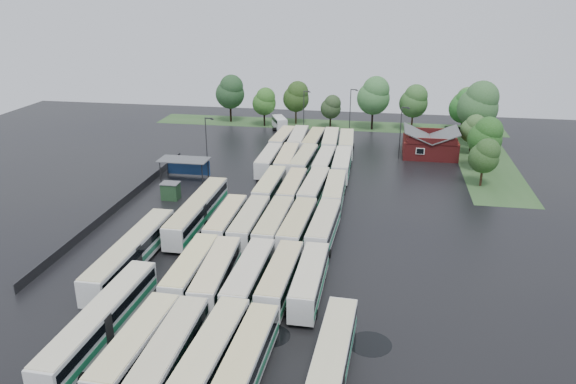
% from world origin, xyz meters
% --- Properties ---
extents(ground, '(160.00, 160.00, 0.00)m').
position_xyz_m(ground, '(0.00, 0.00, 0.00)').
color(ground, black).
rests_on(ground, ground).
extents(brick_building, '(10.07, 8.60, 5.39)m').
position_xyz_m(brick_building, '(24.00, 42.77, 1.87)').
color(brick_building, maroon).
rests_on(brick_building, ground).
extents(wash_shed, '(8.20, 4.20, 3.58)m').
position_xyz_m(wash_shed, '(-17.20, 22.02, 2.99)').
color(wash_shed, '#2D2D30').
rests_on(wash_shed, ground).
extents(utility_hut, '(2.70, 2.20, 2.62)m').
position_xyz_m(utility_hut, '(-16.20, 12.60, 1.32)').
color(utility_hut, '#1B3B1F').
rests_on(utility_hut, ground).
extents(grass_strip_north, '(80.00, 10.00, 0.01)m').
position_xyz_m(grass_strip_north, '(2.00, 64.80, 0.01)').
color(grass_strip_north, '#2F5226').
rests_on(grass_strip_north, ground).
extents(grass_strip_east, '(10.00, 50.00, 0.01)m').
position_xyz_m(grass_strip_east, '(34.00, 42.80, 0.01)').
color(grass_strip_east, '#2F5226').
rests_on(grass_strip_east, ground).
extents(west_fence, '(0.10, 50.00, 1.20)m').
position_xyz_m(west_fence, '(-22.20, 8.00, 0.60)').
color(west_fence, '#2D2D30').
rests_on(west_fence, ground).
extents(bus_r0c0, '(3.18, 13.13, 3.63)m').
position_xyz_m(bus_r0c0, '(-4.32, -26.12, 2.00)').
color(bus_r0c0, silver).
rests_on(bus_r0c0, ground).
extents(bus_r0c1, '(2.86, 13.01, 3.62)m').
position_xyz_m(bus_r0c1, '(-1.31, -26.19, 1.99)').
color(bus_r0c1, silver).
rests_on(bus_r0c1, ground).
extents(bus_r0c2, '(3.32, 13.07, 3.61)m').
position_xyz_m(bus_r0c2, '(2.15, -25.67, 1.98)').
color(bus_r0c2, silver).
rests_on(bus_r0c2, ground).
extents(bus_r0c3, '(3.01, 12.43, 3.44)m').
position_xyz_m(bus_r0c3, '(5.16, -25.70, 1.89)').
color(bus_r0c3, silver).
rests_on(bus_r0c3, ground).
extents(bus_r1c0, '(2.81, 12.64, 3.51)m').
position_xyz_m(bus_r1c0, '(-4.35, -12.14, 1.93)').
color(bus_r1c0, silver).
rests_on(bus_r1c0, ground).
extents(bus_r1c1, '(3.37, 12.99, 3.58)m').
position_xyz_m(bus_r1c1, '(-1.38, -12.69, 1.97)').
color(bus_r1c1, silver).
rests_on(bus_r1c1, ground).
extents(bus_r1c2, '(2.99, 13.02, 3.61)m').
position_xyz_m(bus_r1c2, '(2.16, -12.60, 1.99)').
color(bus_r1c2, silver).
rests_on(bus_r1c2, ground).
extents(bus_r1c3, '(3.00, 12.58, 3.48)m').
position_xyz_m(bus_r1c3, '(5.39, -12.19, 1.91)').
color(bus_r1c3, silver).
rests_on(bus_r1c3, ground).
extents(bus_r1c4, '(2.75, 12.45, 3.46)m').
position_xyz_m(bus_r1c4, '(8.45, -12.07, 1.90)').
color(bus_r1c4, silver).
rests_on(bus_r1c4, ground).
extents(bus_r2c0, '(2.68, 12.37, 3.44)m').
position_xyz_m(bus_r2c0, '(-4.30, 1.41, 1.89)').
color(bus_r2c0, silver).
rests_on(bus_r2c0, ground).
extents(bus_r2c1, '(2.78, 12.69, 3.53)m').
position_xyz_m(bus_r2c1, '(-1.14, 1.24, 1.94)').
color(bus_r2c1, silver).
rests_on(bus_r2c1, ground).
extents(bus_r2c2, '(3.04, 13.03, 3.61)m').
position_xyz_m(bus_r2c2, '(2.07, 1.16, 1.99)').
color(bus_r2c2, silver).
rests_on(bus_r2c2, ground).
extents(bus_r2c3, '(3.32, 13.14, 3.63)m').
position_xyz_m(bus_r2c3, '(5.12, 1.13, 2.00)').
color(bus_r2c3, silver).
rests_on(bus_r2c3, ground).
extents(bus_r2c4, '(3.25, 12.92, 3.57)m').
position_xyz_m(bus_r2c4, '(8.40, 1.46, 1.96)').
color(bus_r2c4, silver).
rests_on(bus_r2c4, ground).
extents(bus_r3c1, '(2.89, 12.67, 3.52)m').
position_xyz_m(bus_r3c1, '(-1.29, 14.96, 1.93)').
color(bus_r3c1, silver).
rests_on(bus_r3c1, ground).
extents(bus_r3c2, '(2.76, 12.37, 3.44)m').
position_xyz_m(bus_r3c2, '(2.16, 14.87, 1.89)').
color(bus_r3c2, silver).
rests_on(bus_r3c2, ground).
extents(bus_r3c3, '(3.33, 13.10, 3.62)m').
position_xyz_m(bus_r3c3, '(5.38, 15.07, 1.99)').
color(bus_r3c3, silver).
rests_on(bus_r3c3, ground).
extents(bus_r3c4, '(2.87, 12.64, 3.51)m').
position_xyz_m(bus_r3c4, '(8.51, 14.67, 1.93)').
color(bus_r3c4, silver).
rests_on(bus_r3c4, ground).
extents(bus_r4c0, '(2.71, 12.51, 3.48)m').
position_xyz_m(bus_r4c0, '(-4.26, 28.57, 1.91)').
color(bus_r4c0, silver).
rests_on(bus_r4c0, ground).
extents(bus_r4c1, '(3.15, 13.13, 3.63)m').
position_xyz_m(bus_r4c1, '(-1.05, 28.57, 2.00)').
color(bus_r4c1, silver).
rests_on(bus_r4c1, ground).
extents(bus_r4c2, '(3.26, 12.92, 3.57)m').
position_xyz_m(bus_r4c2, '(1.94, 28.59, 1.96)').
color(bus_r4c2, silver).
rests_on(bus_r4c2, ground).
extents(bus_r4c3, '(2.90, 12.41, 3.44)m').
position_xyz_m(bus_r4c3, '(5.39, 28.53, 1.89)').
color(bus_r4c3, silver).
rests_on(bus_r4c3, ground).
extents(bus_r4c4, '(2.94, 12.82, 3.56)m').
position_xyz_m(bus_r4c4, '(8.49, 28.26, 1.96)').
color(bus_r4c4, silver).
rests_on(bus_r4c4, ground).
extents(bus_r5c0, '(3.20, 12.61, 3.48)m').
position_xyz_m(bus_r5c0, '(-4.31, 42.26, 1.92)').
color(bus_r5c0, silver).
rests_on(bus_r5c0, ground).
extents(bus_r5c1, '(3.14, 13.04, 3.61)m').
position_xyz_m(bus_r5c1, '(-1.23, 42.32, 1.98)').
color(bus_r5c1, silver).
rests_on(bus_r5c1, ground).
extents(bus_r5c2, '(3.13, 12.77, 3.53)m').
position_xyz_m(bus_r5c2, '(1.89, 41.82, 1.94)').
color(bus_r5c2, silver).
rests_on(bus_r5c2, ground).
extents(bus_r5c3, '(3.36, 13.11, 3.62)m').
position_xyz_m(bus_r5c3, '(5.16, 41.80, 1.99)').
color(bus_r5c3, silver).
rests_on(bus_r5c3, ground).
extents(bus_r5c4, '(3.30, 12.66, 3.49)m').
position_xyz_m(bus_r5c4, '(8.23, 41.74, 1.92)').
color(bus_r5c4, silver).
rests_on(bus_r5c4, ground).
extents(artic_bus_west_a, '(3.14, 18.62, 3.44)m').
position_xyz_m(artic_bus_west_a, '(-9.27, -22.81, 1.91)').
color(artic_bus_west_a, silver).
rests_on(artic_bus_west_a, ground).
extents(artic_bus_west_b, '(2.87, 19.52, 3.62)m').
position_xyz_m(artic_bus_west_b, '(-9.00, 4.03, 2.01)').
color(artic_bus_west_b, silver).
rests_on(artic_bus_west_b, ground).
extents(artic_bus_west_c, '(2.93, 19.52, 3.62)m').
position_xyz_m(artic_bus_west_c, '(-12.41, -9.36, 2.01)').
color(artic_bus_west_c, silver).
rests_on(artic_bus_west_c, ground).
extents(artic_bus_east, '(3.43, 18.73, 3.46)m').
position_xyz_m(artic_bus_east, '(11.94, -26.65, 1.92)').
color(artic_bus_east, silver).
rests_on(artic_bus_east, ground).
extents(minibus, '(4.53, 6.60, 2.71)m').
position_xyz_m(minibus, '(-8.10, 58.98, 1.50)').
color(minibus, white).
rests_on(minibus, ground).
extents(tree_north_0, '(6.75, 6.75, 11.18)m').
position_xyz_m(tree_north_0, '(-20.70, 64.02, 7.19)').
color(tree_north_0, black).
rests_on(tree_north_0, ground).
extents(tree_north_1, '(5.39, 5.39, 8.92)m').
position_xyz_m(tree_north_1, '(-11.95, 61.23, 5.74)').
color(tree_north_1, black).
rests_on(tree_north_1, ground).
extents(tree_north_2, '(6.06, 6.06, 10.04)m').
position_xyz_m(tree_north_2, '(-5.11, 64.61, 6.46)').
color(tree_north_2, '#392C1C').
rests_on(tree_north_2, ground).
extents(tree_north_3, '(4.61, 4.61, 7.63)m').
position_xyz_m(tree_north_3, '(3.27, 61.80, 4.91)').
color(tree_north_3, black).
rests_on(tree_north_3, ground).
extents(tree_north_4, '(7.25, 7.25, 12.00)m').
position_xyz_m(tree_north_4, '(12.69, 62.08, 7.72)').
color(tree_north_4, black).
rests_on(tree_north_4, ground).
extents(tree_north_5, '(6.25, 6.25, 10.35)m').
position_xyz_m(tree_north_5, '(21.47, 62.74, 6.66)').
color(tree_north_5, '#382215').
rests_on(tree_north_5, ground).
extents(tree_north_6, '(5.92, 5.92, 9.80)m').
position_xyz_m(tree_north_6, '(32.68, 64.51, 6.30)').
color(tree_north_6, black).
rests_on(tree_north_6, ground).
extents(tree_east_0, '(4.82, 4.82, 7.99)m').
position_xyz_m(tree_east_0, '(31.31, 26.82, 5.14)').
color(tree_east_0, '#3B2417').
rests_on(tree_east_0, ground).
extents(tree_east_1, '(5.86, 5.86, 9.70)m').
position_xyz_m(tree_east_1, '(32.59, 35.12, 6.24)').
color(tree_east_1, black).
rests_on(tree_east_1, ground).
extents(tree_east_2, '(4.72, 4.72, 7.82)m').
position_xyz_m(tree_east_2, '(32.00, 45.50, 5.03)').
color(tree_east_2, black).
rests_on(tree_east_2, ground).
extents(tree_east_3, '(7.99, 7.99, 13.24)m').
position_xyz_m(tree_east_3, '(33.44, 51.50, 8.52)').
color(tree_east_3, '#382419').
rests_on(tree_east_3, ground).
extents(tree_east_4, '(6.25, 6.25, 10.35)m').
position_xyz_m(tree_east_4, '(31.84, 58.97, 6.65)').
color(tree_east_4, black).
rests_on(tree_east_4, ground).
extents(lamp_post_ne, '(1.52, 0.30, 9.84)m').
position_xyz_m(lamp_post_ne, '(18.35, 39.98, 5.71)').
color(lamp_post_ne, '#2D2D30').
rests_on(lamp_post_ne, ground).
extents(lamp_post_nw, '(1.57, 0.31, 10.19)m').
position_xyz_m(lamp_post_nw, '(-13.80, 24.00, 5.92)').
color(lamp_post_nw, '#2D2D30').
rests_on(lamp_post_nw, ground).
extents(lamp_post_back_w, '(1.49, 0.29, 9.66)m').
position_xyz_m(lamp_post_back_w, '(-1.77, 54.28, 5.61)').
color(lamp_post_back_w, '#2D2D30').
rests_on(lamp_post_back_w, ground).
extents(lamp_post_back_e, '(1.56, 0.30, 10.16)m').
position_xyz_m(lamp_post_back_e, '(8.05, 55.11, 5.90)').
color(lamp_post_back_e, '#2D2D30').
rests_on(lamp_post_back_e, ground).
extents(puddle_0, '(4.59, 4.59, 0.01)m').
position_xyz_m(puddle_0, '(-3.87, -20.22, 0.00)').
color(puddle_0, black).
rests_on(puddle_0, ground).
extents(puddle_1, '(3.70, 3.70, 0.01)m').
position_xyz_m(puddle_1, '(5.85, -19.64, 0.00)').
color(puddle_1, black).
rests_on(puddle_1, ground).
extents(puddle_2, '(7.52, 7.52, 0.01)m').
position_xyz_m(puddle_2, '(-10.39, 3.55, 0.00)').
color(puddle_2, black).
rests_on(puddle_2, ground).
extents(puddle_3, '(4.32, 4.32, 0.01)m').
position_xyz_m(puddle_3, '(2.05, -1.06, 0.00)').
color(puddle_3, black).
rests_on(puddle_3, ground).
extents(puddle_4, '(4.00, 4.00, 0.01)m').
position_xyz_m(puddle_4, '(15.01, -19.34, 0.00)').
color(puddle_4, black).
rests_on(puddle_4, ground).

